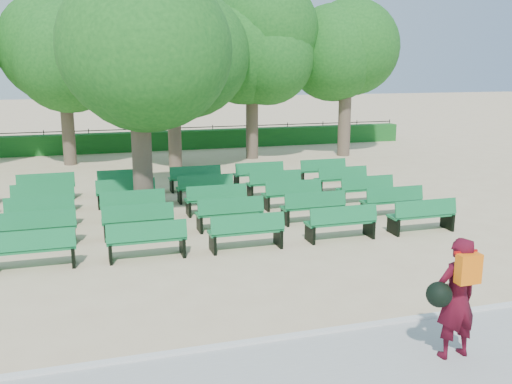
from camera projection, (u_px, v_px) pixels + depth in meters
ground at (222, 227)px, 14.53m from camera, size 120.00×120.00×0.00m
paving at (353, 373)px, 7.61m from camera, size 30.00×2.20×0.06m
curb at (319, 334)px, 8.68m from camera, size 30.00×0.12×0.10m
hedge at (154, 141)px, 27.50m from camera, size 26.00×0.70×0.90m
fence at (153, 149)px, 27.97m from camera, size 26.00×0.10×1.02m
tree_line at (166, 164)px, 23.86m from camera, size 21.80×6.80×7.04m
bench_array at (175, 214)px, 15.50m from camera, size 1.69×0.57×1.06m
tree_among at (137, 41)px, 14.89m from camera, size 5.17×5.17×7.01m
person at (455, 297)px, 7.79m from camera, size 0.83×0.51×1.73m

